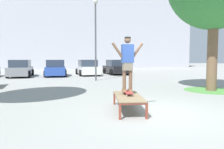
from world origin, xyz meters
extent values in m
plane|color=#999993|center=(0.00, 0.00, 0.00)|extent=(120.00, 120.00, 0.00)
cube|color=silver|center=(2.98, 30.55, 7.04)|extent=(42.83, 4.00, 14.09)
cube|color=brown|center=(-0.86, 1.46, 0.19)|extent=(0.07, 0.07, 0.38)
cube|color=brown|center=(-0.19, 1.28, 0.19)|extent=(0.07, 0.07, 0.38)
cube|color=brown|center=(-1.35, -0.31, 0.19)|extent=(0.07, 0.07, 0.38)
cube|color=brown|center=(-0.68, -0.50, 0.19)|extent=(0.07, 0.07, 0.38)
cylinder|color=brown|center=(-1.11, 0.57, 0.41)|extent=(0.55, 1.85, 0.05)
cylinder|color=brown|center=(-0.43, 0.39, 0.41)|extent=(0.55, 1.85, 0.05)
cylinder|color=brown|center=(-0.53, 1.37, 0.41)|extent=(0.75, 0.25, 0.05)
cylinder|color=brown|center=(-1.01, -0.41, 0.41)|extent=(0.75, 0.25, 0.05)
cube|color=#847051|center=(-0.77, 0.48, 0.45)|extent=(1.23, 2.03, 0.03)
cube|color=#B23333|center=(-0.71, 0.69, 0.54)|extent=(0.33, 0.82, 0.02)
cylinder|color=silver|center=(-0.74, 0.98, 0.49)|extent=(0.04, 0.06, 0.06)
cylinder|color=silver|center=(-0.59, 0.95, 0.49)|extent=(0.04, 0.06, 0.06)
cylinder|color=silver|center=(-0.83, 0.43, 0.49)|extent=(0.04, 0.06, 0.06)
cylinder|color=silver|center=(-0.69, 0.40, 0.49)|extent=(0.04, 0.06, 0.06)
cylinder|color=brown|center=(-0.81, 0.71, 0.96)|extent=(0.11, 0.11, 0.82)
cube|color=#99704C|center=(-0.80, 0.76, 0.59)|extent=(0.14, 0.25, 0.07)
cylinder|color=brown|center=(-0.61, 0.67, 0.96)|extent=(0.11, 0.11, 0.82)
cube|color=#99704C|center=(-0.61, 0.72, 0.59)|extent=(0.14, 0.25, 0.07)
cube|color=#756B5B|center=(-0.71, 0.69, 1.34)|extent=(0.33, 0.25, 0.24)
cube|color=#2D4C99|center=(-0.71, 0.69, 1.74)|extent=(0.39, 0.28, 0.56)
cylinder|color=brown|center=(-1.01, 0.74, 1.81)|extent=(0.41, 0.15, 0.52)
cylinder|color=brown|center=(-0.42, 0.64, 1.81)|extent=(0.41, 0.15, 0.52)
sphere|color=brown|center=(-0.71, 0.69, 2.15)|extent=(0.20, 0.20, 0.20)
cylinder|color=black|center=(-0.71, 0.69, 2.22)|extent=(0.19, 0.19, 0.05)
cylinder|color=brown|center=(4.80, 2.93, 1.74)|extent=(0.49, 0.49, 3.47)
cylinder|color=#519342|center=(4.80, 2.93, 0.00)|extent=(2.62, 2.62, 0.01)
cube|color=slate|center=(-4.83, 15.09, 0.51)|extent=(2.02, 4.32, 0.70)
cube|color=#2D3847|center=(-4.84, 14.94, 1.18)|extent=(1.72, 2.21, 0.64)
cylinder|color=black|center=(-5.58, 16.45, 0.30)|extent=(0.27, 0.62, 0.60)
cylinder|color=black|center=(-3.88, 16.32, 0.30)|extent=(0.27, 0.62, 0.60)
cylinder|color=black|center=(-5.78, 13.85, 0.30)|extent=(0.27, 0.62, 0.60)
cylinder|color=black|center=(-4.08, 13.72, 0.30)|extent=(0.27, 0.62, 0.60)
cube|color=#28479E|center=(-1.82, 14.86, 0.51)|extent=(2.14, 4.36, 0.70)
cube|color=#2D3847|center=(-1.83, 14.71, 1.18)|extent=(1.78, 2.25, 0.64)
cylinder|color=black|center=(-2.52, 16.24, 0.30)|extent=(0.28, 0.62, 0.60)
cylinder|color=black|center=(-0.83, 16.06, 0.30)|extent=(0.28, 0.62, 0.60)
cylinder|color=black|center=(-2.80, 13.65, 0.30)|extent=(0.28, 0.62, 0.60)
cylinder|color=black|center=(-1.11, 13.47, 0.30)|extent=(0.28, 0.62, 0.60)
cube|color=silver|center=(1.19, 14.95, 0.51)|extent=(1.86, 4.26, 0.70)
cube|color=#2D3847|center=(1.19, 14.80, 1.18)|extent=(1.64, 2.16, 0.64)
cylinder|color=black|center=(0.39, 16.28, 0.30)|extent=(0.24, 0.61, 0.60)
cylinder|color=black|center=(2.09, 16.22, 0.30)|extent=(0.24, 0.61, 0.60)
cylinder|color=black|center=(0.29, 13.68, 0.30)|extent=(0.24, 0.61, 0.60)
cylinder|color=black|center=(1.99, 13.61, 0.30)|extent=(0.24, 0.61, 0.60)
cube|color=black|center=(4.20, 15.16, 0.51)|extent=(1.86, 4.26, 0.70)
cube|color=#2D3847|center=(4.20, 15.01, 1.18)|extent=(1.64, 2.16, 0.64)
cylinder|color=black|center=(3.41, 16.49, 0.30)|extent=(0.24, 0.61, 0.60)
cylinder|color=black|center=(5.10, 16.42, 0.30)|extent=(0.24, 0.61, 0.60)
cylinder|color=black|center=(3.30, 13.89, 0.30)|extent=(0.24, 0.61, 0.60)
cylinder|color=black|center=(5.00, 13.82, 0.30)|extent=(0.24, 0.61, 0.60)
cylinder|color=#4C4C51|center=(0.61, 9.52, 2.75)|extent=(0.12, 0.12, 5.50)
sphere|color=silver|center=(0.61, 9.52, 5.65)|extent=(0.36, 0.36, 0.36)
camera|label=1|loc=(-3.31, -5.31, 1.57)|focal=33.85mm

